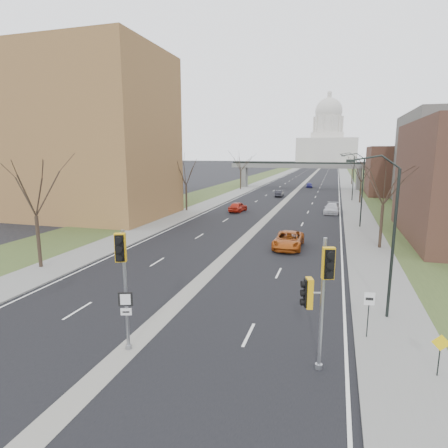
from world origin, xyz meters
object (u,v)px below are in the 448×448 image
at_px(speed_limit_sign, 369,306).
at_px(warning_sign, 440,349).
at_px(signal_pole_median, 123,270).
at_px(car_right_mid, 332,208).
at_px(car_left_near, 238,207).
at_px(signal_pole_right, 319,287).
at_px(car_right_near, 288,240).
at_px(car_right_far, 309,185).
at_px(car_left_far, 280,194).

height_order(speed_limit_sign, warning_sign, speed_limit_sign).
xyz_separation_m(signal_pole_median, car_right_mid, (8.31, 43.08, -3.17)).
bearing_deg(speed_limit_sign, car_left_near, 107.15).
height_order(signal_pole_median, warning_sign, signal_pole_median).
bearing_deg(warning_sign, speed_limit_sign, 135.41).
xyz_separation_m(warning_sign, car_left_near, (-18.32, 38.86, -0.52)).
xyz_separation_m(signal_pole_median, speed_limit_sign, (10.48, 4.43, -2.23)).
distance_m(signal_pole_median, car_right_mid, 43.99).
height_order(signal_pole_right, car_right_near, signal_pole_right).
relative_size(warning_sign, car_right_far, 0.48).
height_order(signal_pole_median, car_left_far, signal_pole_median).
bearing_deg(car_right_mid, speed_limit_sign, -83.15).
distance_m(car_left_near, car_right_near, 22.11).
distance_m(speed_limit_sign, car_right_far, 79.75).
relative_size(signal_pole_right, speed_limit_sign, 2.48).
bearing_deg(speed_limit_sign, car_right_mid, 86.76).
xyz_separation_m(signal_pole_right, car_right_far, (-5.98, 82.85, -3.05)).
xyz_separation_m(speed_limit_sign, car_left_near, (-15.84, 36.26, -0.92)).
height_order(car_left_near, car_right_near, car_right_near).
xyz_separation_m(signal_pole_median, car_left_far, (-2.09, 61.63, -3.27)).
xyz_separation_m(signal_pole_median, car_left_near, (-5.36, 40.69, -3.15)).
relative_size(speed_limit_sign, warning_sign, 1.27).
bearing_deg(signal_pole_median, warning_sign, -11.06).
height_order(speed_limit_sign, car_left_far, speed_limit_sign).
bearing_deg(car_right_far, warning_sign, -86.84).
bearing_deg(speed_limit_sign, signal_pole_median, -163.54).
distance_m(warning_sign, car_left_far, 61.67).
bearing_deg(signal_pole_right, speed_limit_sign, 39.76).
bearing_deg(car_right_mid, signal_pole_median, -97.27).
bearing_deg(car_right_far, car_right_near, -92.08).
distance_m(signal_pole_right, car_right_near, 20.61).
bearing_deg(car_right_mid, car_right_far, 102.13).
bearing_deg(signal_pole_median, car_right_mid, 60.00).
distance_m(signal_pole_right, speed_limit_sign, 4.64).
relative_size(car_left_near, car_right_near, 0.80).
relative_size(warning_sign, car_right_near, 0.32).
bearing_deg(car_right_mid, car_left_far, 122.95).
xyz_separation_m(warning_sign, car_right_mid, (-4.64, 41.26, -0.54)).
xyz_separation_m(car_right_near, car_right_mid, (3.65, 22.10, -0.04)).
bearing_deg(car_right_far, signal_pole_median, -95.82).
bearing_deg(car_right_far, signal_pole_right, -90.15).
relative_size(speed_limit_sign, car_left_near, 0.51).
bearing_deg(signal_pole_median, car_right_near, 58.39).
relative_size(signal_pole_right, warning_sign, 3.16).
relative_size(warning_sign, car_left_near, 0.40).
xyz_separation_m(car_left_near, car_right_mid, (13.68, 2.40, -0.02)).
distance_m(signal_pole_right, car_right_mid, 42.29).
bearing_deg(signal_pole_median, car_right_far, 69.38).
distance_m(signal_pole_median, car_left_near, 41.16).
distance_m(speed_limit_sign, car_right_mid, 38.73).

